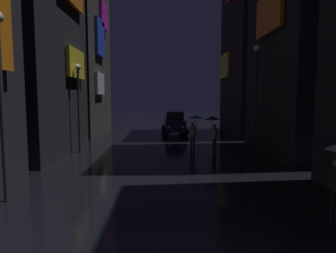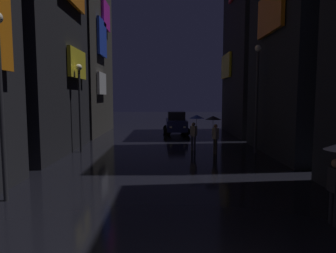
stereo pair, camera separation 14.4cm
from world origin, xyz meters
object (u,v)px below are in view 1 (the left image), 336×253
pedestrian_far_right_black (213,124)px  streetlamp_left_near (0,85)px  car_distant (175,123)px  streetlamp_right_far (256,87)px  pedestrian_foreground_right_blue (195,122)px  streetlamp_left_far (79,97)px

pedestrian_far_right_black → streetlamp_left_near: size_ratio=0.38×
car_distant → streetlamp_right_far: 10.41m
streetlamp_right_far → pedestrian_foreground_right_blue: bearing=165.7°
pedestrian_foreground_right_blue → car_distant: pedestrian_foreground_right_blue is taller
streetlamp_left_near → car_distant: bearing=71.1°
pedestrian_foreground_right_blue → streetlamp_left_near: (-6.67, -8.71, 1.85)m
streetlamp_right_far → streetlamp_left_far: 10.02m
streetlamp_left_near → streetlamp_left_far: bearing=90.0°
pedestrian_foreground_right_blue → car_distant: (-0.87, 8.25, -0.74)m
streetlamp_left_far → streetlamp_left_near: (-0.00, -8.15, 0.34)m
pedestrian_foreground_right_blue → pedestrian_far_right_black: bearing=-48.5°
pedestrian_far_right_black → streetlamp_left_far: bearing=176.4°
pedestrian_foreground_right_blue → streetlamp_right_far: streetlamp_right_far is taller
streetlamp_left_far → streetlamp_left_near: 8.15m
pedestrian_foreground_right_blue → streetlamp_left_far: 6.86m
pedestrian_foreground_right_blue → streetlamp_right_far: size_ratio=0.35×
car_distant → streetlamp_right_far: streetlamp_right_far is taller
pedestrian_far_right_black → streetlamp_left_near: streetlamp_left_near is taller
streetlamp_right_far → streetlamp_left_far: streetlamp_right_far is taller
pedestrian_foreground_right_blue → streetlamp_left_near: 11.12m
car_distant → streetlamp_left_near: 18.11m
pedestrian_foreground_right_blue → car_distant: size_ratio=0.51×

